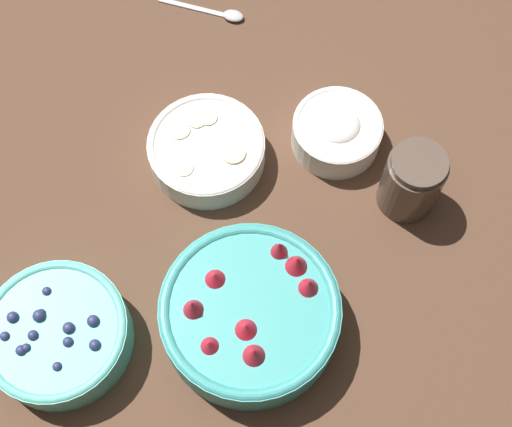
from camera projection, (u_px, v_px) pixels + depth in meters
name	position (u px, v px, depth m)	size (l,w,h in m)	color
ground_plane	(254.00, 162.00, 0.99)	(4.00, 4.00, 0.00)	#4C3323
bowl_strawberries	(250.00, 314.00, 0.86)	(0.22, 0.22, 0.09)	teal
bowl_blueberries	(58.00, 334.00, 0.86)	(0.17, 0.17, 0.06)	#56B7A8
bowl_bananas	(207.00, 149.00, 0.97)	(0.16, 0.16, 0.05)	silver
bowl_cream	(337.00, 131.00, 0.98)	(0.12, 0.12, 0.06)	white
jar_chocolate	(411.00, 182.00, 0.93)	(0.08, 0.08, 0.10)	#4C3D33
spoon	(217.00, 12.00, 1.10)	(0.04, 0.14, 0.01)	#B2B2B7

